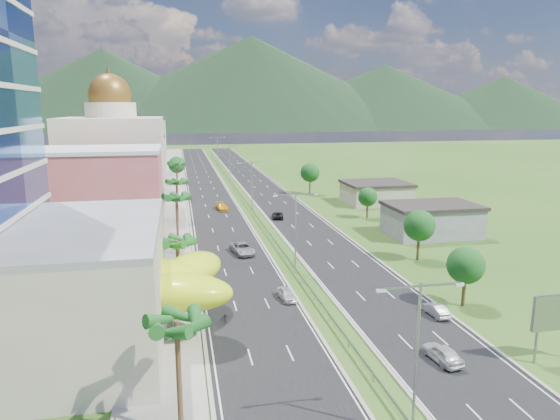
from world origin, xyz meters
TOP-DOWN VIEW (x-y plane):
  - ground at (0.00, 0.00)m, footprint 500.00×500.00m
  - road_left at (-7.50, 90.00)m, footprint 11.00×260.00m
  - road_right at (7.50, 90.00)m, footprint 11.00×260.00m
  - sidewalk_left at (-17.00, 90.00)m, footprint 7.00×260.00m
  - median_guardrail at (0.00, 71.99)m, footprint 0.10×216.06m
  - streetlight_median_a at (0.00, -25.00)m, footprint 6.04×0.25m
  - streetlight_median_b at (0.00, 10.00)m, footprint 6.04×0.25m
  - streetlight_median_c at (0.00, 50.00)m, footprint 6.04×0.25m
  - streetlight_median_d at (0.00, 95.00)m, footprint 6.04×0.25m
  - streetlight_median_e at (0.00, 140.00)m, footprint 6.04×0.25m
  - lime_canopy at (-20.00, -4.00)m, footprint 18.00×15.00m
  - pink_shophouse at (-28.00, 32.00)m, footprint 20.00×15.00m
  - domed_building at (-28.00, 55.00)m, footprint 20.00×20.00m
  - midrise_grey at (-27.00, 80.00)m, footprint 16.00×15.00m
  - midrise_beige at (-27.00, 102.00)m, footprint 16.00×15.00m
  - midrise_white at (-27.00, 125.00)m, footprint 16.00×15.00m
  - billboard at (17.00, -18.00)m, footprint 5.20×0.35m
  - shed_near at (28.00, 25.00)m, footprint 15.00×10.00m
  - shed_far at (30.00, 55.00)m, footprint 14.00×12.00m
  - palm_tree_a at (-15.50, -22.00)m, footprint 3.60×3.60m
  - palm_tree_b at (-15.50, 2.00)m, footprint 3.60×3.60m
  - palm_tree_c at (-15.50, 22.00)m, footprint 3.60×3.60m
  - palm_tree_d at (-15.50, 45.00)m, footprint 3.60×3.60m
  - palm_tree_e at (-15.50, 70.00)m, footprint 3.60×3.60m
  - leafy_tree_lfar at (-15.50, 95.00)m, footprint 4.90×4.90m
  - leafy_tree_ra at (16.00, -5.00)m, footprint 4.20×4.20m
  - leafy_tree_rb at (19.00, 12.00)m, footprint 4.55×4.55m
  - leafy_tree_rc at (22.00, 40.00)m, footprint 3.85×3.85m
  - leafy_tree_rd at (18.00, 70.00)m, footprint 4.90×4.90m
  - mountain_ridge at (60.00, 450.00)m, footprint 860.00×140.00m
  - car_white_near_left at (-3.20, 0.70)m, footprint 1.97×4.06m
  - car_dark_left at (-12.17, 14.24)m, footprint 2.45×5.11m
  - car_silver_mid_left at (-5.91, 20.18)m, footprint 3.68×6.29m
  - car_yellow_far_left at (-6.02, 53.95)m, footprint 2.78×5.50m
  - car_white_near_right at (7.17, -16.14)m, footprint 2.33×4.64m
  - car_silver_right at (11.55, -6.95)m, footprint 1.61×3.96m
  - car_dark_far_right at (4.26, 43.55)m, footprint 2.94×5.00m
  - motorcycle at (-10.79, -3.81)m, footprint 0.53×1.73m

SIDE VIEW (x-z plane):
  - ground at x=0.00m, z-range 0.00..0.00m
  - mountain_ridge at x=60.00m, z-range -45.00..45.00m
  - road_left at x=-7.50m, z-range 0.00..0.04m
  - road_right at x=7.50m, z-range 0.00..0.04m
  - sidewalk_left at x=-17.00m, z-range 0.00..0.12m
  - motorcycle at x=-10.79m, z-range 0.04..1.15m
  - median_guardrail at x=0.00m, z-range 0.24..1.00m
  - car_silver_right at x=11.55m, z-range 0.04..1.32m
  - car_dark_far_right at x=4.26m, z-range 0.04..1.35m
  - car_white_near_left at x=-3.20m, z-range 0.04..1.38m
  - car_white_near_right at x=7.17m, z-range 0.04..1.56m
  - car_yellow_far_left at x=-6.02m, z-range 0.04..1.57m
  - car_dark_left at x=-12.17m, z-range 0.04..1.66m
  - car_silver_mid_left at x=-5.91m, z-range 0.04..1.69m
  - shed_far at x=30.00m, z-range 0.00..4.40m
  - shed_near at x=28.00m, z-range 0.00..5.00m
  - leafy_tree_rc at x=22.00m, z-range 1.21..7.54m
  - billboard at x=17.00m, z-range 1.32..7.52m
  - leafy_tree_ra at x=16.00m, z-range 1.33..8.23m
  - lime_canopy at x=-20.00m, z-range 1.29..8.69m
  - leafy_tree_rb at x=19.00m, z-range 1.44..8.92m
  - leafy_tree_lfar at x=-15.50m, z-range 1.55..9.60m
  - leafy_tree_rd at x=18.00m, z-range 1.55..9.60m
  - midrise_beige at x=-27.00m, z-range 0.00..13.00m
  - streetlight_median_a at x=0.00m, z-range 1.25..12.25m
  - streetlight_median_b at x=0.00m, z-range 1.25..12.25m
  - streetlight_median_c at x=0.00m, z-range 1.25..12.25m
  - streetlight_median_d at x=0.00m, z-range 1.25..12.25m
  - streetlight_median_e at x=0.00m, z-range 1.25..12.25m
  - palm_tree_b at x=-15.50m, z-range 3.01..11.11m
  - pink_shophouse at x=-28.00m, z-range 0.00..15.00m
  - palm_tree_d at x=-15.50m, z-range 3.24..11.84m
  - midrise_grey at x=-27.00m, z-range 0.00..16.00m
  - palm_tree_a at x=-15.50m, z-range 3.47..12.57m
  - palm_tree_e at x=-15.50m, z-range 3.61..13.01m
  - palm_tree_c at x=-15.50m, z-range 3.70..13.30m
  - midrise_white at x=-27.00m, z-range 0.00..18.00m
  - domed_building at x=-28.00m, z-range -3.00..25.70m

